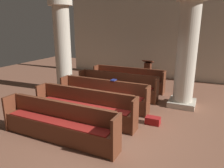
{
  "coord_description": "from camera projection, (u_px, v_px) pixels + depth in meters",
  "views": [
    {
      "loc": [
        2.33,
        -4.51,
        2.63
      ],
      "look_at": [
        -0.49,
        1.5,
        0.75
      ],
      "focal_mm": 34.0,
      "sensor_mm": 36.0,
      "label": 1
    }
  ],
  "objects": [
    {
      "name": "pew_row_2",
      "position": [
        103.0,
        93.0,
        6.83
      ],
      "size": [
        3.03,
        0.47,
        0.89
      ],
      "color": "brown",
      "rests_on": "ground"
    },
    {
      "name": "pillar_aisle_side",
      "position": [
        187.0,
        49.0,
        6.61
      ],
      "size": [
        0.91,
        0.91,
        3.6
      ],
      "color": "#B6AD9A",
      "rests_on": "ground"
    },
    {
      "name": "hymn_book",
      "position": [
        113.0,
        80.0,
        6.76
      ],
      "size": [
        0.15,
        0.2,
        0.03
      ],
      "primitive_type": "cube",
      "color": "navy",
      "rests_on": "pew_row_2"
    },
    {
      "name": "pew_row_4",
      "position": [
        58.0,
        121.0,
        4.87
      ],
      "size": [
        3.03,
        0.46,
        0.89
      ],
      "color": "brown",
      "rests_on": "ground"
    },
    {
      "name": "pew_row_3",
      "position": [
        84.0,
        105.0,
        5.85
      ],
      "size": [
        3.03,
        0.46,
        0.89
      ],
      "color": "brown",
      "rests_on": "ground"
    },
    {
      "name": "lectern",
      "position": [
        147.0,
        73.0,
        9.73
      ],
      "size": [
        0.48,
        0.45,
        1.08
      ],
      "color": "#492215",
      "rests_on": "ground"
    },
    {
      "name": "pew_row_1",
      "position": [
        117.0,
        85.0,
        7.81
      ],
      "size": [
        3.03,
        0.46,
        0.89
      ],
      "color": "brown",
      "rests_on": "ground"
    },
    {
      "name": "pew_row_0",
      "position": [
        128.0,
        78.0,
        8.78
      ],
      "size": [
        3.03,
        0.46,
        0.89
      ],
      "color": "brown",
      "rests_on": "ground"
    },
    {
      "name": "pillar_far_side",
      "position": [
        63.0,
        44.0,
        8.24
      ],
      "size": [
        0.91,
        0.91,
        3.6
      ],
      "color": "#B6AD9A",
      "rests_on": "ground"
    },
    {
      "name": "ground_plane",
      "position": [
        105.0,
        127.0,
        5.6
      ],
      "size": [
        19.2,
        19.2,
        0.0
      ],
      "primitive_type": "plane",
      "color": "brown"
    },
    {
      "name": "kneeler_box_red",
      "position": [
        153.0,
        121.0,
        5.77
      ],
      "size": [
        0.39,
        0.24,
        0.2
      ],
      "primitive_type": "cube",
      "color": "maroon",
      "rests_on": "ground"
    },
    {
      "name": "back_wall",
      "position": [
        161.0,
        32.0,
        10.28
      ],
      "size": [
        10.0,
        0.16,
        4.5
      ],
      "primitive_type": "cube",
      "color": "beige",
      "rests_on": "ground"
    }
  ]
}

